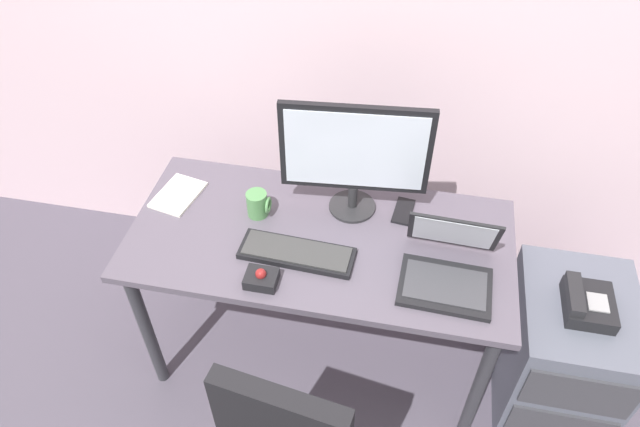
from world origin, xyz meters
TOP-DOWN VIEW (x-y plane):
  - ground_plane at (0.00, 0.00)m, footprint 8.00×8.00m
  - desk at (0.00, 0.00)m, footprint 1.42×0.67m
  - file_cabinet at (0.98, -0.02)m, footprint 0.42×0.53m
  - desk_phone at (0.97, -0.04)m, footprint 0.17×0.20m
  - monitor_main at (0.09, 0.18)m, footprint 0.54×0.18m
  - keyboard at (-0.06, -0.11)m, footprint 0.42×0.16m
  - laptop at (0.46, -0.10)m, footprint 0.32×0.33m
  - trackball_mouse at (-0.15, -0.25)m, footprint 0.11×0.09m
  - coffee_mug at (-0.25, 0.07)m, footprint 0.09×0.08m
  - paper_notepad at (-0.59, 0.11)m, footprint 0.19×0.23m
  - cell_phone at (0.29, 0.19)m, footprint 0.08×0.15m

SIDE VIEW (x-z plane):
  - ground_plane at x=0.00m, z-range 0.00..0.00m
  - file_cabinet at x=0.98m, z-range 0.00..0.60m
  - desk_phone at x=0.97m, z-range 0.59..0.69m
  - desk at x=0.00m, z-range 0.28..1.03m
  - cell_phone at x=0.29m, z-range 0.74..0.75m
  - paper_notepad at x=-0.59m, z-range 0.74..0.76m
  - keyboard at x=-0.06m, z-range 0.74..0.77m
  - trackball_mouse at x=-0.15m, z-range 0.74..0.80m
  - laptop at x=0.46m, z-range 0.68..0.91m
  - coffee_mug at x=-0.25m, z-range 0.74..0.85m
  - monitor_main at x=0.09m, z-range 0.78..1.24m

